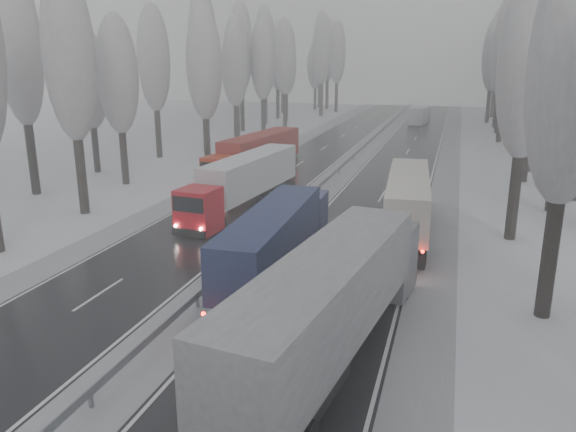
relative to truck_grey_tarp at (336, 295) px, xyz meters
The scene contains 52 objects.
carriageway_right 20.74m from the truck_grey_tarp, 94.76° to the left, with size 7.50×200.00×0.03m, color black.
carriageway_left 24.00m from the truck_grey_tarp, 120.76° to the left, with size 7.50×200.00×0.03m, color black.
median_slush 21.81m from the truck_grey_tarp, 108.74° to the left, with size 3.00×200.00×0.04m, color #AAACB2.
shoulder_right 20.92m from the truck_grey_tarp, 81.01° to the left, with size 2.40×200.00×0.04m, color #AAACB2.
shoulder_left 26.86m from the truck_grey_tarp, 129.92° to the left, with size 2.40×200.00×0.04m, color #AAACB2.
median_guardrail 21.73m from the truck_grey_tarp, 108.75° to the left, with size 0.12×200.00×0.76m.
tree_16 12.98m from the truck_grey_tarp, 37.39° to the left, with size 3.60×3.60×16.53m.
tree_18 20.75m from the truck_grey_tarp, 66.71° to the left, with size 3.60×3.60×16.58m.
tree_20 28.91m from the truck_grey_tarp, 66.92° to the left, with size 3.60×3.60×15.71m.
tree_22 38.26m from the truck_grey_tarp, 74.42° to the left, with size 3.60×3.60×15.86m.
tree_24 44.23m from the truck_grey_tarp, 75.24° to the left, with size 3.60×3.60×20.49m.
tree_26 53.70m from the truck_grey_tarp, 78.42° to the left, with size 3.60×3.60×18.78m.
tree_28 63.95m from the truck_grey_tarp, 81.46° to the left, with size 3.60×3.60×19.62m.
tree_29 69.14m from the truck_grey_tarp, 75.85° to the left, with size 3.60×3.60×18.11m.
tree_30 73.39m from the truck_grey_tarp, 82.42° to the left, with size 3.60×3.60×17.86m.
tree_31 78.34m from the truck_grey_tarp, 78.49° to the left, with size 3.60×3.60×18.58m.
tree_32 80.76m from the truck_grey_tarp, 83.08° to the left, with size 3.60×3.60×17.33m.
tree_33 84.95m from the truck_grey_tarp, 81.30° to the left, with size 3.60×3.60×14.33m.
tree_34 87.71m from the truck_grey_tarp, 84.23° to the left, with size 3.60×3.60×17.63m.
tree_35 93.04m from the truck_grey_tarp, 78.80° to the left, with size 3.60×3.60×18.25m.
tree_36 97.75m from the truck_grey_tarp, 84.05° to the left, with size 3.60×3.60×20.23m.
tree_37 102.41m from the truck_grey_tarp, 80.38° to the left, with size 3.60×3.60×16.37m.
tree_38 108.25m from the truck_grey_tarp, 83.73° to the left, with size 3.60×3.60×17.97m.
tree_39 112.46m from the truck_grey_tarp, 82.53° to the left, with size 3.60×3.60×16.19m.
tree_58 28.06m from the truck_grey_tarp, 145.68° to the left, with size 3.60×3.60×17.21m.
tree_59 36.54m from the truck_grey_tarp, 147.35° to the left, with size 3.60×3.60×18.41m.
tree_60 35.63m from the truck_grey_tarp, 135.00° to the left, with size 3.60×3.60×14.84m.
tree_61 42.36m from the truck_grey_tarp, 136.71° to the left, with size 3.60×3.60×13.95m.
tree_62 40.85m from the truck_grey_tarp, 121.40° to the left, with size 3.60×3.60×16.04m.
tree_63 48.58m from the truck_grey_tarp, 126.99° to the left, with size 3.60×3.60×16.88m.
tree_64 50.58m from the truck_grey_tarp, 120.26° to the left, with size 3.60×3.60×15.42m.
tree_65 55.30m from the truck_grey_tarp, 119.77° to the left, with size 3.60×3.60×19.48m.
tree_66 58.96m from the truck_grey_tarp, 115.41° to the left, with size 3.60×3.60×15.23m.
tree_67 63.29m from the truck_grey_tarp, 114.99° to the left, with size 3.60×3.60×17.09m.
tree_68 64.61m from the truck_grey_tarp, 111.54° to the left, with size 3.60×3.60×16.65m.
tree_69 70.35m from the truck_grey_tarp, 114.04° to the left, with size 3.60×3.60×19.35m.
tree_70 73.96m from the truck_grey_tarp, 108.47° to the left, with size 3.60×3.60×17.09m.
tree_71 79.49m from the truck_grey_tarp, 110.83° to the left, with size 3.60×3.60×19.61m.
tree_72 83.48m from the truck_grey_tarp, 108.13° to the left, with size 3.60×3.60×15.11m.
tree_73 88.30m from the truck_grey_tarp, 109.11° to the left, with size 3.60×3.60×17.22m.
tree_74 93.04m from the truck_grey_tarp, 103.78° to the left, with size 3.60×3.60×19.68m.
tree_75 99.32m from the truck_grey_tarp, 108.37° to the left, with size 3.60×3.60×18.60m.
tree_76 101.86m from the truck_grey_tarp, 101.95° to the left, with size 3.60×3.60×18.55m.
tree_77 106.81m from the truck_grey_tarp, 104.46° to the left, with size 3.60×3.60×14.32m.
tree_78 109.08m from the truck_grey_tarp, 103.04° to the left, with size 3.60×3.60×19.55m.
tree_79 113.47m from the truck_grey_tarp, 103.95° to the left, with size 3.60×3.60×17.07m.
truck_grey_tarp is the anchor object (origin of this frame).
truck_blue_box 8.75m from the truck_grey_tarp, 122.17° to the left, with size 2.79×14.83×3.79m.
truck_cream_box 17.29m from the truck_grey_tarp, 86.34° to the left, with size 3.56×15.60×3.97m.
box_truck_distant 80.90m from the truck_grey_tarp, 91.77° to the left, with size 3.26×8.33×3.03m.
truck_red_white 22.48m from the truck_grey_tarp, 119.68° to the left, with size 3.83×15.48×3.94m.
truck_red_red 33.81m from the truck_grey_tarp, 114.93° to the left, with size 4.33×15.84×4.03m.
Camera 1 is at (10.76, -9.45, 11.07)m, focal length 35.00 mm.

